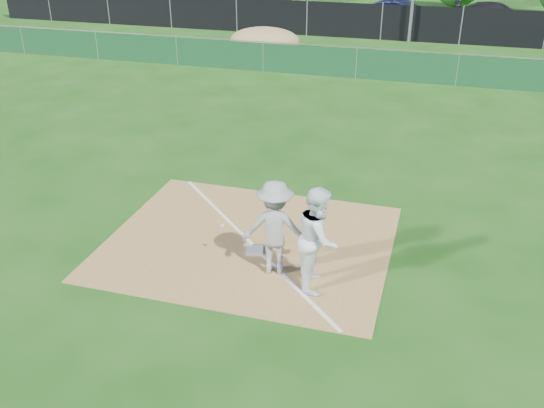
{
  "coord_description": "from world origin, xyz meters",
  "views": [
    {
      "loc": [
        3.67,
        -9.71,
        6.63
      ],
      "look_at": [
        0.51,
        1.0,
        1.0
      ],
      "focal_mm": 40.0,
      "sensor_mm": 36.0,
      "label": 1
    }
  ],
  "objects_px": {
    "runner": "(318,238)",
    "car_left": "(279,4)",
    "car_right": "(497,16)",
    "car_mid": "(401,14)",
    "first_base": "(255,250)",
    "play_at_first": "(275,228)"
  },
  "relations": [
    {
      "from": "runner",
      "to": "car_left",
      "type": "height_order",
      "value": "runner"
    },
    {
      "from": "first_base",
      "to": "runner",
      "type": "relative_size",
      "value": 0.17
    },
    {
      "from": "runner",
      "to": "car_right",
      "type": "distance_m",
      "value": 28.51
    },
    {
      "from": "car_right",
      "to": "car_mid",
      "type": "bearing_deg",
      "value": 105.08
    },
    {
      "from": "car_left",
      "to": "car_mid",
      "type": "distance_m",
      "value": 7.96
    },
    {
      "from": "car_left",
      "to": "car_right",
      "type": "distance_m",
      "value": 13.05
    },
    {
      "from": "runner",
      "to": "car_right",
      "type": "relative_size",
      "value": 0.43
    },
    {
      "from": "first_base",
      "to": "car_left",
      "type": "xyz_separation_m",
      "value": [
        -7.39,
        27.86,
        0.65
      ]
    },
    {
      "from": "play_at_first",
      "to": "car_right",
      "type": "relative_size",
      "value": 0.4
    },
    {
      "from": "runner",
      "to": "first_base",
      "type": "bearing_deg",
      "value": 55.08
    },
    {
      "from": "runner",
      "to": "car_left",
      "type": "relative_size",
      "value": 0.5
    },
    {
      "from": "first_base",
      "to": "car_right",
      "type": "height_order",
      "value": "car_right"
    },
    {
      "from": "first_base",
      "to": "car_mid",
      "type": "bearing_deg",
      "value": 89.16
    },
    {
      "from": "first_base",
      "to": "car_mid",
      "type": "relative_size",
      "value": 0.08
    },
    {
      "from": "first_base",
      "to": "play_at_first",
      "type": "height_order",
      "value": "play_at_first"
    },
    {
      "from": "runner",
      "to": "car_right",
      "type": "bearing_deg",
      "value": -16.26
    },
    {
      "from": "runner",
      "to": "car_mid",
      "type": "distance_m",
      "value": 26.94
    },
    {
      "from": "car_mid",
      "to": "car_right",
      "type": "height_order",
      "value": "car_mid"
    },
    {
      "from": "runner",
      "to": "car_mid",
      "type": "bearing_deg",
      "value": -5.5
    },
    {
      "from": "first_base",
      "to": "car_right",
      "type": "xyz_separation_m",
      "value": [
        5.66,
        27.44,
        0.65
      ]
    },
    {
      "from": "play_at_first",
      "to": "first_base",
      "type": "bearing_deg",
      "value": 136.81
    },
    {
      "from": "play_at_first",
      "to": "runner",
      "type": "height_order",
      "value": "runner"
    }
  ]
}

